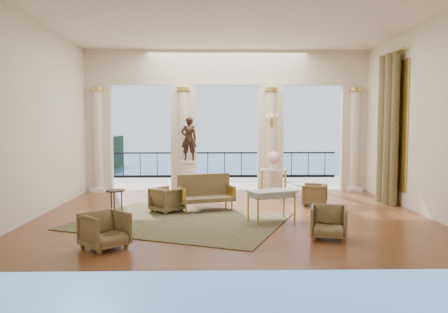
{
  "coord_description": "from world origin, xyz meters",
  "views": [
    {
      "loc": [
        -0.4,
        -10.23,
        2.12
      ],
      "look_at": [
        -0.17,
        0.6,
        1.34
      ],
      "focal_mm": 35.0,
      "sensor_mm": 36.0,
      "label": 1
    }
  ],
  "objects_px": {
    "armchair_b": "(329,221)",
    "armchair_d": "(167,198)",
    "armchair_a": "(105,228)",
    "settee": "(206,193)",
    "console_table": "(274,173)",
    "pedestal": "(189,178)",
    "armchair_c": "(315,193)",
    "statue": "(189,139)",
    "side_table": "(116,194)",
    "game_table": "(272,194)"
  },
  "relations": [
    {
      "from": "armchair_a",
      "to": "armchair_c",
      "type": "xyz_separation_m",
      "value": [
        4.54,
        3.96,
        -0.03
      ]
    },
    {
      "from": "armchair_a",
      "to": "armchair_d",
      "type": "distance_m",
      "value": 3.21
    },
    {
      "from": "armchair_a",
      "to": "console_table",
      "type": "relative_size",
      "value": 0.8
    },
    {
      "from": "armchair_b",
      "to": "armchair_c",
      "type": "height_order",
      "value": "armchair_b"
    },
    {
      "from": "armchair_a",
      "to": "armchair_d",
      "type": "relative_size",
      "value": 1.03
    },
    {
      "from": "armchair_d",
      "to": "game_table",
      "type": "relative_size",
      "value": 0.59
    },
    {
      "from": "console_table",
      "to": "pedestal",
      "type": "bearing_deg",
      "value": -165.88
    },
    {
      "from": "console_table",
      "to": "settee",
      "type": "bearing_deg",
      "value": -110.82
    },
    {
      "from": "armchair_a",
      "to": "armchair_b",
      "type": "relative_size",
      "value": 1.03
    },
    {
      "from": "game_table",
      "to": "pedestal",
      "type": "xyz_separation_m",
      "value": [
        -2.05,
        3.99,
        -0.12
      ]
    },
    {
      "from": "armchair_b",
      "to": "armchair_c",
      "type": "xyz_separation_m",
      "value": [
        0.51,
        3.37,
        -0.02
      ]
    },
    {
      "from": "armchair_a",
      "to": "armchair_b",
      "type": "distance_m",
      "value": 4.07
    },
    {
      "from": "game_table",
      "to": "side_table",
      "type": "relative_size",
      "value": 1.65
    },
    {
      "from": "settee",
      "to": "armchair_b",
      "type": "bearing_deg",
      "value": -66.69
    },
    {
      "from": "armchair_a",
      "to": "armchair_c",
      "type": "distance_m",
      "value": 6.02
    },
    {
      "from": "armchair_c",
      "to": "statue",
      "type": "bearing_deg",
      "value": -102.86
    },
    {
      "from": "armchair_d",
      "to": "statue",
      "type": "xyz_separation_m",
      "value": [
        0.36,
        2.91,
        1.36
      ]
    },
    {
      "from": "settee",
      "to": "statue",
      "type": "bearing_deg",
      "value": 84.52
    },
    {
      "from": "armchair_b",
      "to": "side_table",
      "type": "height_order",
      "value": "side_table"
    },
    {
      "from": "armchair_d",
      "to": "armchair_a",
      "type": "bearing_deg",
      "value": 119.87
    },
    {
      "from": "armchair_a",
      "to": "game_table",
      "type": "bearing_deg",
      "value": -12.61
    },
    {
      "from": "pedestal",
      "to": "statue",
      "type": "bearing_deg",
      "value": 0.0
    },
    {
      "from": "armchair_d",
      "to": "game_table",
      "type": "height_order",
      "value": "game_table"
    },
    {
      "from": "armchair_c",
      "to": "game_table",
      "type": "xyz_separation_m",
      "value": [
        -1.39,
        -1.91,
        0.3
      ]
    },
    {
      "from": "armchair_b",
      "to": "armchair_a",
      "type": "bearing_deg",
      "value": -157.02
    },
    {
      "from": "armchair_d",
      "to": "statue",
      "type": "bearing_deg",
      "value": -54.07
    },
    {
      "from": "statue",
      "to": "console_table",
      "type": "distance_m",
      "value": 2.83
    },
    {
      "from": "armchair_a",
      "to": "settee",
      "type": "bearing_deg",
      "value": 17.74
    },
    {
      "from": "side_table",
      "to": "pedestal",
      "type": "bearing_deg",
      "value": 70.12
    },
    {
      "from": "game_table",
      "to": "settee",
      "type": "bearing_deg",
      "value": 116.52
    },
    {
      "from": "pedestal",
      "to": "armchair_c",
      "type": "bearing_deg",
      "value": -31.14
    },
    {
      "from": "game_table",
      "to": "statue",
      "type": "bearing_deg",
      "value": 94.66
    },
    {
      "from": "armchair_a",
      "to": "game_table",
      "type": "xyz_separation_m",
      "value": [
        3.15,
        2.05,
        0.27
      ]
    },
    {
      "from": "armchair_a",
      "to": "statue",
      "type": "relative_size",
      "value": 0.52
    },
    {
      "from": "armchair_b",
      "to": "armchair_d",
      "type": "bearing_deg",
      "value": 157.13
    },
    {
      "from": "armchair_a",
      "to": "armchair_b",
      "type": "xyz_separation_m",
      "value": [
        4.03,
        0.58,
        -0.01
      ]
    },
    {
      "from": "console_table",
      "to": "side_table",
      "type": "bearing_deg",
      "value": -119.32
    },
    {
      "from": "armchair_a",
      "to": "armchair_c",
      "type": "height_order",
      "value": "armchair_a"
    },
    {
      "from": "armchair_a",
      "to": "statue",
      "type": "bearing_deg",
      "value": 34.05
    },
    {
      "from": "armchair_d",
      "to": "settee",
      "type": "xyz_separation_m",
      "value": [
        0.94,
        0.2,
        0.11
      ]
    },
    {
      "from": "armchair_c",
      "to": "console_table",
      "type": "height_order",
      "value": "console_table"
    },
    {
      "from": "armchair_d",
      "to": "settee",
      "type": "height_order",
      "value": "settee"
    },
    {
      "from": "settee",
      "to": "statue",
      "type": "xyz_separation_m",
      "value": [
        -0.57,
        2.71,
        1.26
      ]
    },
    {
      "from": "armchair_b",
      "to": "side_table",
      "type": "relative_size",
      "value": 0.97
    },
    {
      "from": "armchair_a",
      "to": "pedestal",
      "type": "height_order",
      "value": "pedestal"
    },
    {
      "from": "statue",
      "to": "console_table",
      "type": "height_order",
      "value": "statue"
    },
    {
      "from": "armchair_c",
      "to": "side_table",
      "type": "bearing_deg",
      "value": -51.54
    },
    {
      "from": "armchair_b",
      "to": "console_table",
      "type": "bearing_deg",
      "value": 108.23
    },
    {
      "from": "pedestal",
      "to": "console_table",
      "type": "relative_size",
      "value": 1.18
    },
    {
      "from": "armchair_d",
      "to": "console_table",
      "type": "relative_size",
      "value": 0.78
    }
  ]
}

